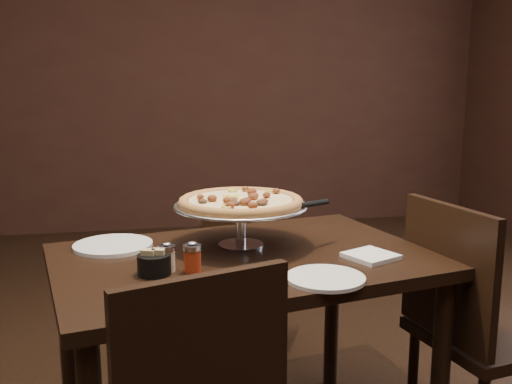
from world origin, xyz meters
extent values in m
cube|color=black|center=(0.00, 3.51, 1.40)|extent=(6.00, 0.02, 2.80)
cube|color=black|center=(0.09, 0.01, 0.75)|extent=(1.36, 1.05, 0.04)
cylinder|color=black|center=(0.70, -0.22, 0.36)|extent=(0.06, 0.06, 0.73)
cylinder|color=black|center=(-0.52, 0.24, 0.36)|extent=(0.06, 0.06, 0.73)
cylinder|color=black|center=(0.56, 0.46, 0.36)|extent=(0.06, 0.06, 0.73)
cylinder|color=#B2B1B8|center=(0.10, 0.12, 0.77)|extent=(0.16, 0.16, 0.01)
cylinder|color=#B2B1B8|center=(0.10, 0.12, 0.84)|extent=(0.03, 0.03, 0.13)
cylinder|color=#B2B1B8|center=(0.10, 0.12, 0.90)|extent=(0.11, 0.11, 0.01)
cylinder|color=#A5A5AB|center=(0.10, 0.12, 0.91)|extent=(0.46, 0.46, 0.01)
torus|color=#A5A5AB|center=(0.10, 0.12, 0.91)|extent=(0.47, 0.47, 0.01)
cylinder|color=#97632D|center=(0.10, 0.12, 0.92)|extent=(0.42, 0.42, 0.01)
torus|color=#97632D|center=(0.10, 0.12, 0.93)|extent=(0.44, 0.44, 0.04)
cylinder|color=#D9BC77|center=(0.10, 0.12, 0.93)|extent=(0.36, 0.36, 0.01)
cylinder|color=beige|center=(-0.17, -0.10, 0.80)|extent=(0.05, 0.05, 0.07)
cylinder|color=#B2B1B8|center=(-0.17, -0.10, 0.84)|extent=(0.05, 0.05, 0.02)
ellipsoid|color=#B2B1B8|center=(-0.17, -0.10, 0.85)|extent=(0.03, 0.03, 0.01)
cylinder|color=#9C240E|center=(-0.09, -0.13, 0.80)|extent=(0.05, 0.05, 0.07)
cylinder|color=#B2B1B8|center=(-0.09, -0.13, 0.84)|extent=(0.06, 0.06, 0.02)
ellipsoid|color=#B2B1B8|center=(-0.09, -0.13, 0.86)|extent=(0.03, 0.03, 0.01)
cylinder|color=black|center=(-0.21, -0.13, 0.80)|extent=(0.10, 0.10, 0.06)
cube|color=tan|center=(-0.22, -0.13, 0.81)|extent=(0.05, 0.04, 0.07)
cube|color=tan|center=(-0.19, -0.13, 0.81)|extent=(0.05, 0.04, 0.07)
cube|color=white|center=(0.49, -0.10, 0.77)|extent=(0.19, 0.19, 0.02)
cylinder|color=white|center=(-0.34, 0.20, 0.77)|extent=(0.27, 0.27, 0.01)
cylinder|color=white|center=(0.28, -0.28, 0.77)|extent=(0.23, 0.23, 0.01)
cone|color=#B2B1B8|center=(0.35, 0.06, 0.92)|extent=(0.17, 0.17, 0.00)
cylinder|color=black|center=(0.35, 0.06, 0.92)|extent=(0.13, 0.09, 0.03)
cube|color=black|center=(0.22, 0.86, 0.39)|extent=(0.39, 0.39, 0.04)
cube|color=black|center=(0.21, 0.68, 0.62)|extent=(0.38, 0.04, 0.40)
cylinder|color=black|center=(0.38, 1.01, 0.19)|extent=(0.03, 0.03, 0.37)
cylinder|color=black|center=(0.07, 1.02, 0.19)|extent=(0.03, 0.03, 0.37)
cylinder|color=black|center=(0.37, 0.70, 0.19)|extent=(0.03, 0.03, 0.37)
cylinder|color=black|center=(0.06, 0.71, 0.19)|extent=(0.03, 0.03, 0.37)
cube|color=black|center=(-0.11, -0.59, 0.69)|extent=(0.41, 0.16, 0.45)
cube|color=black|center=(0.95, -0.09, 0.45)|extent=(0.51, 0.51, 0.04)
cube|color=black|center=(0.76, -0.13, 0.71)|extent=(0.11, 0.44, 0.46)
cylinder|color=black|center=(1.10, 0.11, 0.21)|extent=(0.04, 0.04, 0.43)
cylinder|color=black|center=(0.75, 0.05, 0.21)|extent=(0.04, 0.04, 0.43)
camera|label=1|loc=(-0.23, -1.79, 1.32)|focal=40.00mm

